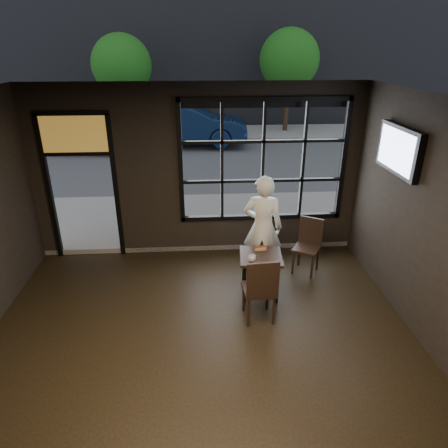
{
  "coord_description": "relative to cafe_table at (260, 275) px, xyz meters",
  "views": [
    {
      "loc": [
        0.02,
        -3.56,
        3.74
      ],
      "look_at": [
        0.4,
        2.2,
        1.15
      ],
      "focal_mm": 32.0,
      "sensor_mm": 36.0,
      "label": 1
    }
  ],
  "objects": [
    {
      "name": "cafe_table",
      "position": [
        0.0,
        0.0,
        0.0
      ],
      "size": [
        0.71,
        0.71,
        0.71
      ],
      "primitive_type": "cube",
      "rotation": [
        0.0,
        0.0,
        -0.09
      ],
      "color": "black",
      "rests_on": "floor"
    },
    {
      "name": "chair_near",
      "position": [
        -0.12,
        -0.63,
        0.17
      ],
      "size": [
        0.49,
        0.49,
        1.05
      ],
      "primitive_type": "cube",
      "rotation": [
        0.0,
        0.0,
        3.22
      ],
      "color": "black",
      "rests_on": "floor"
    },
    {
      "name": "tv",
      "position": [
        1.96,
        0.05,
        2.0
      ],
      "size": [
        0.13,
        1.17,
        0.69
      ],
      "primitive_type": "cube",
      "color": "black",
      "rests_on": "wall_right"
    },
    {
      "name": "hotdog",
      "position": [
        0.02,
        0.19,
        0.38
      ],
      "size": [
        0.21,
        0.1,
        0.06
      ],
      "primitive_type": null,
      "rotation": [
        0.0,
        0.0,
        0.08
      ],
      "color": "tan",
      "rests_on": "cafe_table"
    },
    {
      "name": "street_asphalt",
      "position": [
        -0.97,
        22.07,
        -0.38
      ],
      "size": [
        60.0,
        41.0,
        0.04
      ],
      "primitive_type": "cube",
      "color": "#545456",
      "rests_on": "ground"
    },
    {
      "name": "chair_window",
      "position": [
        0.92,
        0.64,
        0.13
      ],
      "size": [
        0.59,
        0.59,
        0.98
      ],
      "primitive_type": "cube",
      "rotation": [
        0.0,
        0.0,
        -0.55
      ],
      "color": "black",
      "rests_on": "floor"
    },
    {
      "name": "navy_car",
      "position": [
        -1.35,
        10.58,
        0.53
      ],
      "size": [
        4.91,
        2.08,
        1.57
      ],
      "primitive_type": "imported",
      "rotation": [
        0.0,
        0.0,
        1.48
      ],
      "color": "#0D1D3D",
      "rests_on": "street_asphalt"
    },
    {
      "name": "cup",
      "position": [
        -0.17,
        -0.17,
        0.4
      ],
      "size": [
        0.15,
        0.15,
        0.1
      ],
      "primitive_type": "imported",
      "rotation": [
        0.0,
        0.0,
        0.25
      ],
      "color": "silver",
      "rests_on": "cafe_table"
    },
    {
      "name": "tree_right",
      "position": [
        3.16,
        13.14,
        2.79
      ],
      "size": [
        2.62,
        2.62,
        4.47
      ],
      "color": "#332114",
      "rests_on": "street_asphalt"
    },
    {
      "name": "stained_transom",
      "position": [
        -3.07,
        1.57,
        1.99
      ],
      "size": [
        1.2,
        0.06,
        0.7
      ],
      "primitive_type": "cube",
      "color": "orange",
      "rests_on": "ground"
    },
    {
      "name": "man",
      "position": [
        0.11,
        0.61,
        0.56
      ],
      "size": [
        0.75,
        0.58,
        1.83
      ],
      "primitive_type": "imported",
      "rotation": [
        0.0,
        0.0,
        2.91
      ],
      "color": "white",
      "rests_on": "floor"
    },
    {
      "name": "ceiling",
      "position": [
        -0.97,
        -1.93,
        2.85
      ],
      "size": [
        6.0,
        7.0,
        0.02
      ],
      "primitive_type": "cube",
      "color": "black",
      "rests_on": "ground"
    },
    {
      "name": "tree_left",
      "position": [
        -4.01,
        12.59,
        2.62
      ],
      "size": [
        2.48,
        2.48,
        4.23
      ],
      "color": "#332114",
      "rests_on": "street_asphalt"
    },
    {
      "name": "window_frame",
      "position": [
        0.23,
        1.57,
        1.44
      ],
      "size": [
        3.06,
        0.12,
        2.28
      ],
      "primitive_type": "cube",
      "color": "black",
      "rests_on": "ground"
    },
    {
      "name": "maroon_car",
      "position": [
        -5.08,
        9.92,
        0.46
      ],
      "size": [
        4.36,
        2.17,
        1.43
      ],
      "primitive_type": "imported",
      "rotation": [
        0.0,
        0.0,
        1.45
      ],
      "color": "black",
      "rests_on": "street_asphalt"
    },
    {
      "name": "floor",
      "position": [
        -0.97,
        -1.93,
        -0.37
      ],
      "size": [
        6.0,
        7.0,
        0.02
      ],
      "primitive_type": "cube",
      "color": "black",
      "rests_on": "ground"
    }
  ]
}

